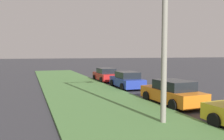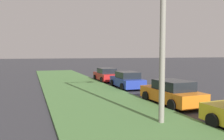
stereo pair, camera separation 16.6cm
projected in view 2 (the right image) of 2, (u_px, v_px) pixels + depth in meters
grass_median at (114, 113)px, 11.21m from camera, size 60.00×6.00×0.12m
parked_car_orange at (171, 93)px, 13.30m from camera, size 4.34×2.10×1.47m
parked_car_blue at (127, 80)px, 19.68m from camera, size 4.37×2.16×1.47m
parked_car_red at (106, 75)px, 24.59m from camera, size 4.33×2.08×1.47m
streetlight at (170, 21)px, 9.35m from camera, size 0.37×2.87×7.50m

